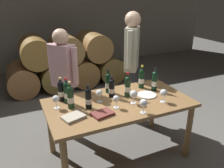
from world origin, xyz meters
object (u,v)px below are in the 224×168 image
wine_glass_5 (116,99)px  taster_seated_left (64,75)px  wine_bottle_0 (71,97)px  tasting_notebook (102,114)px  wine_bottle_6 (61,91)px  wine_bottle_1 (112,88)px  wine_glass_1 (99,93)px  sommelier_presenting (132,57)px  wine_bottle_4 (142,78)px  wine_glass_0 (164,93)px  wine_glass_4 (144,103)px  wine_bottle_7 (128,86)px  wine_glass_2 (56,99)px  wine_bottle_5 (67,92)px  wine_glass_3 (134,94)px  dining_table (119,108)px  wine_bottle_8 (108,83)px  serving_plate (147,95)px  wine_bottle_2 (155,81)px  wine_bottle_3 (88,98)px  leather_ledger (73,117)px

wine_glass_5 → taster_seated_left: 0.93m
wine_bottle_0 → tasting_notebook: bearing=-48.1°
wine_bottle_6 → wine_bottle_1: bearing=-14.5°
wine_glass_1 → wine_glass_5: (0.12, -0.22, -0.00)m
tasting_notebook → sommelier_presenting: (0.87, 0.96, 0.27)m
wine_bottle_4 → wine_glass_5: 0.68m
wine_glass_0 → sommelier_presenting: (0.11, 0.97, 0.17)m
wine_bottle_4 → wine_glass_5: wine_bottle_4 is taller
wine_bottle_1 → wine_glass_4: bearing=-74.3°
wine_bottle_6 → wine_bottle_7: (0.77, -0.21, 0.01)m
wine_glass_1 → wine_glass_2: 0.49m
wine_bottle_5 → wine_glass_3: 0.77m
dining_table → wine_bottle_8: size_ratio=5.50×
wine_bottle_7 → serving_plate: (0.23, -0.08, -0.13)m
wine_bottle_1 → wine_bottle_7: size_ratio=0.87×
wine_bottle_2 → wine_bottle_3: size_ratio=1.10×
wine_glass_2 → wine_bottle_7: bearing=-3.1°
wine_bottle_2 → wine_glass_5: wine_bottle_2 is taller
wine_bottle_1 → wine_bottle_6: wine_bottle_6 is taller
wine_bottle_2 → wine_glass_1: wine_bottle_2 is taller
wine_bottle_8 → wine_glass_5: (-0.09, -0.43, -0.03)m
dining_table → sommelier_presenting: bearing=52.5°
wine_bottle_1 → serving_plate: (0.42, -0.14, -0.11)m
wine_bottle_2 → serving_plate: (-0.17, -0.10, -0.13)m
wine_bottle_2 → wine_glass_0: (-0.10, -0.33, -0.02)m
dining_table → wine_glass_2: bearing=169.0°
wine_glass_2 → sommelier_presenting: (1.28, 0.61, 0.17)m
wine_glass_3 → wine_bottle_1: bearing=120.2°
wine_bottle_0 → wine_glass_1: 0.34m
wine_bottle_4 → tasting_notebook: (-0.76, -0.47, -0.12)m
wine_bottle_5 → tasting_notebook: size_ratio=1.41×
wine_bottle_5 → wine_bottle_7: 0.73m
wine_bottle_7 → wine_glass_2: wine_bottle_7 is taller
wine_bottle_4 → serving_plate: bearing=-105.4°
dining_table → wine_bottle_0: size_ratio=5.39×
wine_glass_0 → tasting_notebook: size_ratio=0.73×
wine_bottle_0 → wine_bottle_5: (-0.00, 0.15, -0.00)m
wine_glass_2 → leather_ledger: 0.32m
wine_bottle_4 → leather_ledger: 1.14m
wine_bottle_3 → wine_bottle_7: size_ratio=0.90×
wine_bottle_2 → wine_bottle_0: bearing=-178.5°
wine_bottle_5 → wine_bottle_0: bearing=-88.2°
wine_glass_0 → wine_glass_2: (-1.17, 0.36, -0.00)m
wine_glass_1 → dining_table: bearing=-22.6°
taster_seated_left → wine_glass_1: bearing=-67.3°
dining_table → wine_glass_1: size_ratio=11.00×
wine_bottle_3 → wine_bottle_8: size_ratio=0.91×
dining_table → wine_glass_4: (0.12, -0.35, 0.20)m
wine_bottle_0 → wine_glass_2: (-0.15, 0.06, -0.03)m
wine_glass_3 → leather_ledger: (-0.72, -0.04, -0.10)m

